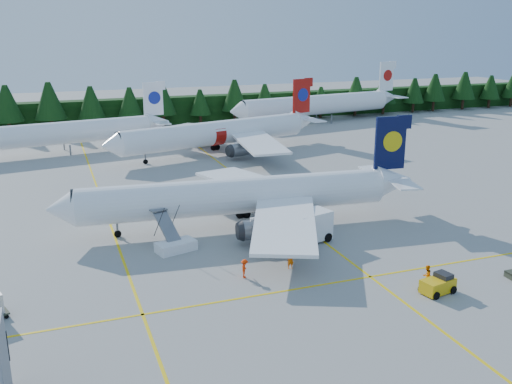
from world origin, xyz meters
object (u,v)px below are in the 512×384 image
object	(u,v)px
airliner_navy	(230,197)
service_truck	(301,229)
airliner_red	(212,134)
airstairs	(175,243)
baggage_tug	(438,284)

from	to	relation	value
airliner_navy	service_truck	xyz separation A→B (m)	(5.24, -7.26, -1.88)
airliner_navy	airliner_red	distance (m)	37.46
airliner_navy	airliner_red	world-z (taller)	airliner_red
airliner_navy	service_truck	distance (m)	9.15
airstairs	service_truck	xyz separation A→B (m)	(12.42, -2.69, 0.83)
service_truck	baggage_tug	bearing A→B (deg)	-82.09
airliner_navy	airstairs	size ratio (longest dim) A/B	6.91
airliner_navy	airliner_red	bearing A→B (deg)	82.27
airliner_navy	airstairs	world-z (taller)	airliner_navy
airliner_red	airstairs	distance (m)	44.02
airstairs	baggage_tug	xyz separation A→B (m)	(18.51, -16.70, 0.00)
airliner_red	baggage_tug	xyz separation A→B (m)	(2.93, -57.78, -2.83)
baggage_tug	airliner_red	bearing A→B (deg)	81.27
airstairs	airliner_red	bearing A→B (deg)	53.77
airstairs	baggage_tug	world-z (taller)	airstairs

